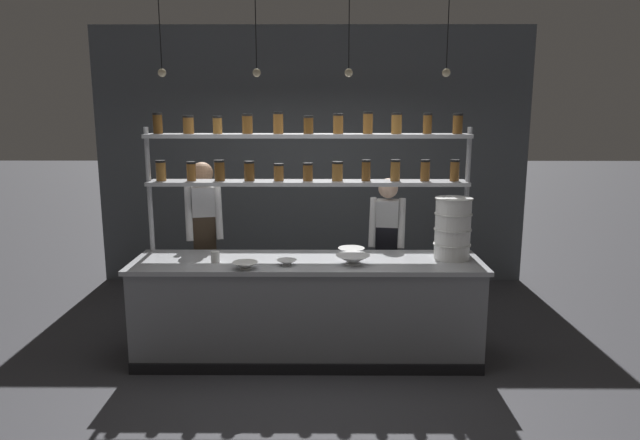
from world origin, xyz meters
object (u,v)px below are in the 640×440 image
container_stack (453,228)px  prep_bowl_near_right (245,266)px  prep_bowl_near_left (353,260)px  prep_bowl_center_back (351,252)px  serving_cup_front (215,257)px  prep_bowl_center_front (287,263)px  chef_center (387,244)px  chef_left (204,234)px  spice_shelf_unit (308,162)px

container_stack → prep_bowl_near_right: container_stack is taller
container_stack → prep_bowl_near_left: bearing=-167.6°
container_stack → prep_bowl_near_left: (-0.90, -0.20, -0.24)m
prep_bowl_center_back → serving_cup_front: size_ratio=2.48×
container_stack → prep_bowl_center_front: container_stack is taller
chef_center → prep_bowl_near_left: size_ratio=5.23×
chef_center → prep_bowl_near_right: size_ratio=7.22×
chef_left → prep_bowl_near_left: (1.45, -0.79, -0.05)m
container_stack → prep_bowl_center_back: (-0.90, 0.12, -0.24)m
prep_bowl_near_right → container_stack: bearing=10.9°
prep_bowl_near_right → spice_shelf_unit: bearing=50.2°
chef_left → prep_bowl_center_front: 1.20m
prep_bowl_near_left → serving_cup_front: serving_cup_front is taller
chef_center → container_stack: size_ratio=2.82×
prep_bowl_center_back → serving_cup_front: (-1.21, -0.26, 0.02)m
prep_bowl_near_left → spice_shelf_unit: bearing=131.1°
prep_bowl_near_right → serving_cup_front: (-0.29, 0.21, 0.02)m
container_stack → prep_bowl_near_left: 0.95m
spice_shelf_unit → prep_bowl_center_front: (-0.17, -0.50, -0.82)m
spice_shelf_unit → prep_bowl_near_right: size_ratio=13.82×
prep_bowl_near_right → prep_bowl_center_front: bearing=19.1°
chef_center → prep_bowl_center_back: (-0.39, -0.55, 0.06)m
prep_bowl_near_left → prep_bowl_near_right: bearing=-170.5°
chef_center → prep_bowl_near_left: bearing=-104.7°
prep_bowl_near_left → prep_bowl_center_back: prep_bowl_near_left is taller
container_stack → prep_bowl_center_front: 1.51m
chef_left → prep_bowl_near_left: chef_left is taller
prep_bowl_center_front → prep_bowl_center_back: 0.67m
chef_left → prep_bowl_center_back: 1.53m
chef_center → spice_shelf_unit: bearing=-143.6°
chef_center → container_stack: (0.51, -0.67, 0.31)m
spice_shelf_unit → serving_cup_front: 1.20m
serving_cup_front → prep_bowl_center_front: bearing=-8.0°
serving_cup_front → spice_shelf_unit: bearing=26.9°
container_stack → spice_shelf_unit: bearing=168.5°
spice_shelf_unit → prep_bowl_center_front: spice_shelf_unit is taller
spice_shelf_unit → prep_bowl_near_right: 1.14m
chef_left → prep_bowl_near_right: (0.54, -0.94, -0.06)m
chef_center → container_stack: 0.89m
prep_bowl_near_left → prep_bowl_center_front: size_ratio=1.73×
prep_bowl_near_left → prep_bowl_near_right: size_ratio=1.38×
prep_bowl_near_left → serving_cup_front: 1.21m
container_stack → prep_bowl_center_front: bearing=-171.1°
spice_shelf_unit → prep_bowl_near_left: spice_shelf_unit is taller
chef_left → chef_center: chef_left is taller
prep_bowl_center_back → spice_shelf_unit: bearing=160.1°
chef_left → prep_bowl_near_left: bearing=-42.6°
chef_center → prep_bowl_center_back: bearing=-115.8°
prep_bowl_center_front → chef_left: bearing=136.9°
chef_left → prep_bowl_near_right: bearing=-74.5°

